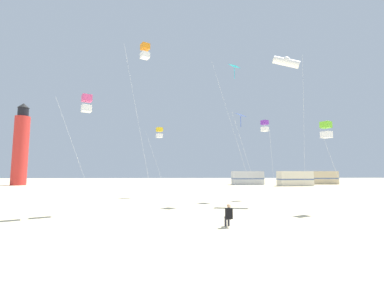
{
  "coord_description": "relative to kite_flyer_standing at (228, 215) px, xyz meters",
  "views": [
    {
      "loc": [
        -0.75,
        -6.13,
        2.78
      ],
      "look_at": [
        0.03,
        10.38,
        4.53
      ],
      "focal_mm": 24.15,
      "sensor_mm": 36.0,
      "label": 1
    }
  ],
  "objects": [
    {
      "name": "rv_van_silver",
      "position": [
        11.72,
        40.59,
        0.78
      ],
      "size": [
        6.53,
        2.59,
        2.8
      ],
      "rotation": [
        0.0,
        0.0,
        0.04
      ],
      "color": "#B7BABF",
      "rests_on": "ground"
    },
    {
      "name": "kite_diamond_blue",
      "position": [
        3.54,
        11.57,
        7.38
      ],
      "size": [
        2.55,
        2.0,
        8.53
      ],
      "color": "silver",
      "rests_on": "ground"
    },
    {
      "name": "kite_box_violet",
      "position": [
        6.35,
        12.92,
        6.85
      ],
      "size": [
        1.34,
        1.34,
        8.05
      ],
      "color": "silver",
      "rests_on": "ground"
    },
    {
      "name": "kite_box_gold",
      "position": [
        -4.76,
        15.76,
        6.49
      ],
      "size": [
        2.51,
        1.83,
        7.69
      ],
      "color": "silver",
      "rests_on": "ground"
    },
    {
      "name": "kite_flyer_standing",
      "position": [
        0.0,
        0.0,
        0.0
      ],
      "size": [
        0.36,
        0.53,
        1.16
      ],
      "rotation": [
        0.0,
        0.0,
        3.25
      ],
      "color": "black",
      "rests_on": "ground"
    },
    {
      "name": "kite_box_lime",
      "position": [
        7.8,
        4.28,
        5.06
      ],
      "size": [
        1.81,
        1.36,
        6.25
      ],
      "color": "silver",
      "rests_on": "ground"
    },
    {
      "name": "kite_box_rainbow",
      "position": [
        -8.69,
        4.02,
        6.67
      ],
      "size": [
        2.83,
        1.9,
        7.87
      ],
      "color": "silver",
      "rests_on": "ground"
    },
    {
      "name": "lighthouse_distant",
      "position": [
        -34.8,
        40.68,
        7.22
      ],
      "size": [
        2.8,
        2.8,
        16.8
      ],
      "color": "red",
      "rests_on": "ground"
    },
    {
      "name": "kite_tube_white",
      "position": [
        7.51,
        9.75,
        12.42
      ],
      "size": [
        2.92,
        2.43,
        13.74
      ],
      "color": "silver",
      "rests_on": "ground"
    },
    {
      "name": "kite_diamond_cyan",
      "position": [
        2.53,
        9.63,
        11.27
      ],
      "size": [
        3.4,
        2.89,
        12.74
      ],
      "color": "silver",
      "rests_on": "ground"
    },
    {
      "name": "rv_van_cream",
      "position": [
        19.62,
        35.73,
        0.78
      ],
      "size": [
        6.56,
        2.7,
        2.8
      ],
      "rotation": [
        0.0,
        0.0,
        0.06
      ],
      "color": "beige",
      "rests_on": "ground"
    },
    {
      "name": "kite_box_orange",
      "position": [
        -5.19,
        6.11,
        11.39
      ],
      "size": [
        2.46,
        1.8,
        12.61
      ],
      "color": "silver",
      "rests_on": "ground"
    },
    {
      "name": "rv_van_tan",
      "position": [
        28.33,
        41.95,
        0.78
      ],
      "size": [
        6.6,
        2.82,
        2.8
      ],
      "rotation": [
        0.0,
        0.0,
        -0.08
      ],
      "color": "#C6B28C",
      "rests_on": "ground"
    }
  ]
}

